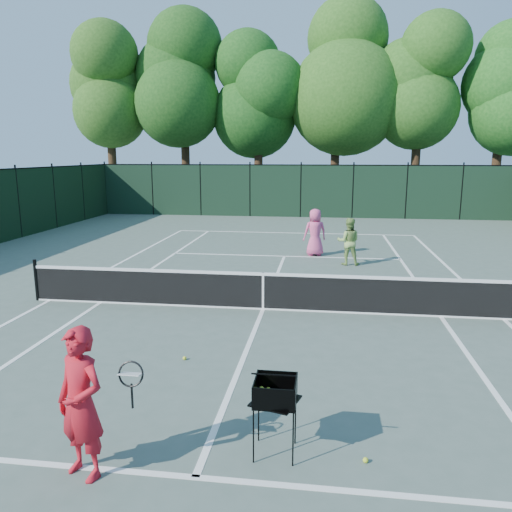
# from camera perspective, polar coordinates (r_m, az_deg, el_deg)

# --- Properties ---
(ground) EXTENTS (90.00, 90.00, 0.00)m
(ground) POSITION_cam_1_polar(r_m,az_deg,el_deg) (12.04, 0.81, -6.13)
(ground) COLOR #4C5D52
(ground) RESTS_ON ground
(sideline_doubles_left) EXTENTS (0.10, 23.77, 0.01)m
(sideline_doubles_left) POSITION_cam_1_polar(r_m,az_deg,el_deg) (13.79, -22.53, -4.71)
(sideline_doubles_left) COLOR white
(sideline_doubles_left) RESTS_ON ground
(sideline_doubles_right) EXTENTS (0.10, 23.77, 0.01)m
(sideline_doubles_right) POSITION_cam_1_polar(r_m,az_deg,el_deg) (12.64, 26.50, -6.51)
(sideline_doubles_right) COLOR white
(sideline_doubles_right) RESTS_ON ground
(sideline_singles_left) EXTENTS (0.10, 23.77, 0.01)m
(sideline_singles_left) POSITION_cam_1_polar(r_m,az_deg,el_deg) (13.16, -17.34, -5.10)
(sideline_singles_left) COLOR white
(sideline_singles_left) RESTS_ON ground
(sideline_singles_right) EXTENTS (0.10, 23.77, 0.01)m
(sideline_singles_right) POSITION_cam_1_polar(r_m,az_deg,el_deg) (12.26, 20.39, -6.53)
(sideline_singles_right) COLOR white
(sideline_singles_right) RESTS_ON ground
(baseline_far) EXTENTS (10.97, 0.10, 0.01)m
(baseline_far) POSITION_cam_1_polar(r_m,az_deg,el_deg) (23.59, 4.34, 2.65)
(baseline_far) COLOR white
(baseline_far) RESTS_ON ground
(service_line_near) EXTENTS (8.23, 0.10, 0.01)m
(service_line_near) POSITION_cam_1_polar(r_m,az_deg,el_deg) (6.34, -6.95, -23.82)
(service_line_near) COLOR white
(service_line_near) RESTS_ON ground
(service_line_far) EXTENTS (8.23, 0.10, 0.01)m
(service_line_far) POSITION_cam_1_polar(r_m,az_deg,el_deg) (18.21, 3.27, -0.02)
(service_line_far) COLOR white
(service_line_far) RESTS_ON ground
(center_service_line) EXTENTS (0.10, 12.80, 0.01)m
(center_service_line) POSITION_cam_1_polar(r_m,az_deg,el_deg) (12.04, 0.81, -6.12)
(center_service_line) COLOR white
(center_service_line) RESTS_ON ground
(tennis_net) EXTENTS (11.69, 0.09, 1.06)m
(tennis_net) POSITION_cam_1_polar(r_m,az_deg,el_deg) (11.90, 0.81, -3.94)
(tennis_net) COLOR black
(tennis_net) RESTS_ON ground
(fence_far) EXTENTS (24.00, 0.05, 3.00)m
(fence_far) POSITION_cam_1_polar(r_m,az_deg,el_deg) (29.49, 5.13, 7.35)
(fence_far) COLOR black
(fence_far) RESTS_ON ground
(tree_0) EXTENTS (6.40, 6.40, 13.14)m
(tree_0) POSITION_cam_1_polar(r_m,az_deg,el_deg) (36.17, -16.56, 18.29)
(tree_0) COLOR black
(tree_0) RESTS_ON ground
(tree_1) EXTENTS (6.80, 6.80, 13.98)m
(tree_1) POSITION_cam_1_polar(r_m,az_deg,el_deg) (35.04, -8.31, 19.74)
(tree_1) COLOR black
(tree_1) RESTS_ON ground
(tree_2) EXTENTS (6.00, 6.00, 12.40)m
(tree_2) POSITION_cam_1_polar(r_m,az_deg,el_deg) (33.71, 0.29, 18.53)
(tree_2) COLOR black
(tree_2) RESTS_ON ground
(tree_3) EXTENTS (7.00, 7.00, 14.45)m
(tree_3) POSITION_cam_1_polar(r_m,az_deg,el_deg) (34.10, 9.33, 20.48)
(tree_3) COLOR black
(tree_3) RESTS_ON ground
(tree_4) EXTENTS (6.20, 6.20, 12.97)m
(tree_4) POSITION_cam_1_polar(r_m,az_deg,el_deg) (33.75, 18.30, 18.68)
(tree_4) COLOR black
(tree_4) RESTS_ON ground
(tree_5) EXTENTS (5.80, 5.80, 12.23)m
(tree_5) POSITION_cam_1_polar(r_m,az_deg,el_deg) (35.35, 26.46, 17.02)
(tree_5) COLOR black
(tree_5) RESTS_ON ground
(coach) EXTENTS (1.09, 0.65, 1.79)m
(coach) POSITION_cam_1_polar(r_m,az_deg,el_deg) (6.21, -19.36, -15.60)
(coach) COLOR red
(coach) RESTS_ON ground
(player_pink) EXTENTS (0.97, 0.78, 1.72)m
(player_pink) POSITION_cam_1_polar(r_m,az_deg,el_deg) (18.31, 6.76, 2.71)
(player_pink) COLOR #DF4E86
(player_pink) RESTS_ON ground
(player_green) EXTENTS (0.77, 0.61, 1.58)m
(player_green) POSITION_cam_1_polar(r_m,az_deg,el_deg) (16.94, 10.53, 1.64)
(player_green) COLOR #89AD56
(player_green) RESTS_ON ground
(ball_hopper) EXTENTS (0.65, 0.65, 0.98)m
(ball_hopper) POSITION_cam_1_polar(r_m,az_deg,el_deg) (6.30, 2.23, -15.21)
(ball_hopper) COLOR black
(ball_hopper) RESTS_ON ground
(loose_ball_near_cart) EXTENTS (0.07, 0.07, 0.07)m
(loose_ball_near_cart) POSITION_cam_1_polar(r_m,az_deg,el_deg) (6.65, 12.41, -21.82)
(loose_ball_near_cart) COLOR #BFD52B
(loose_ball_near_cart) RESTS_ON ground
(loose_ball_midcourt) EXTENTS (0.07, 0.07, 0.07)m
(loose_ball_midcourt) POSITION_cam_1_polar(r_m,az_deg,el_deg) (9.31, -8.16, -11.48)
(loose_ball_midcourt) COLOR yellow
(loose_ball_midcourt) RESTS_ON ground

